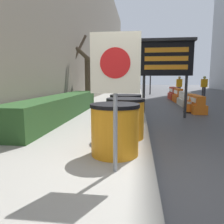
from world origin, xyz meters
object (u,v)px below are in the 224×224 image
warning_sign (115,75)px  traffic_cone_mid (189,104)px  jersey_barrier_white (185,100)px  jersey_barrier_orange_near (195,104)px  barrel_drum_foreground (115,129)px  barrel_drum_back (125,111)px  traffic_cone_near (185,95)px  jersey_barrier_orange_far (178,96)px  jersey_barrier_red_striped (173,94)px  pedestrian_worker (204,85)px  message_board (166,59)px  traffic_light_near_curb (151,62)px  pedestrian_passerby (179,85)px  barrel_drum_middle (125,118)px

warning_sign → traffic_cone_mid: bearing=70.0°
jersey_barrier_white → jersey_barrier_orange_near: bearing=-90.0°
barrel_drum_foreground → warning_sign: 1.15m
barrel_drum_back → jersey_barrier_white: barrel_drum_back is taller
barrel_drum_back → traffic_cone_near: size_ratio=1.29×
jersey_barrier_orange_far → jersey_barrier_red_striped: size_ratio=0.86×
traffic_cone_near → jersey_barrier_orange_near: bearing=-97.2°
barrel_drum_foreground → pedestrian_worker: size_ratio=0.52×
message_board → traffic_cone_mid: (1.24, 1.38, -1.82)m
pedestrian_worker → traffic_light_near_curb: bearing=134.4°
barrel_drum_back → message_board: 3.31m
pedestrian_passerby → traffic_cone_mid: bearing=81.1°
jersey_barrier_white → traffic_cone_near: size_ratio=2.78×
jersey_barrier_white → message_board: bearing=-111.3°
jersey_barrier_orange_far → traffic_light_near_curb: (-1.44, 6.95, 2.67)m
barrel_drum_foreground → traffic_cone_mid: 6.71m
jersey_barrier_white → traffic_light_near_curb: bearing=99.0°
traffic_cone_mid → barrel_drum_middle: bearing=-116.1°
traffic_cone_mid → jersey_barrier_orange_far: bearing=86.2°
jersey_barrier_orange_near → jersey_barrier_red_striped: jersey_barrier_red_striped is taller
warning_sign → traffic_light_near_curb: size_ratio=0.45×
jersey_barrier_red_striped → pedestrian_passerby: pedestrian_passerby is taller
jersey_barrier_red_striped → traffic_cone_near: jersey_barrier_red_striped is taller
barrel_drum_middle → jersey_barrier_red_striped: bearing=76.6°
message_board → jersey_barrier_orange_far: message_board is taller
pedestrian_worker → traffic_cone_near: bearing=-142.0°
traffic_cone_near → traffic_light_near_curb: (-2.24, 5.08, 2.71)m
message_board → traffic_cone_near: bearing=73.6°
barrel_drum_middle → pedestrian_passerby: pedestrian_passerby is taller
barrel_drum_middle → pedestrian_worker: bearing=68.2°
barrel_drum_back → traffic_light_near_curb: traffic_light_near_curb is taller
message_board → jersey_barrier_red_striped: 8.43m
barrel_drum_foreground → traffic_light_near_curb: (1.48, 17.87, 2.45)m
traffic_cone_near → warning_sign: bearing=-105.1°
jersey_barrier_white → traffic_light_near_curb: size_ratio=0.45×
jersey_barrier_white → pedestrian_passerby: 6.68m
barrel_drum_foreground → barrel_drum_middle: size_ratio=1.00×
jersey_barrier_red_striped → traffic_cone_near: size_ratio=2.79×
barrel_drum_middle → jersey_barrier_white: size_ratio=0.46×
barrel_drum_foreground → jersey_barrier_orange_far: barrel_drum_foreground is taller
warning_sign → traffic_cone_near: bearing=74.9°
message_board → pedestrian_passerby: size_ratio=1.70×
jersey_barrier_white → jersey_barrier_red_striped: jersey_barrier_red_striped is taller
jersey_barrier_white → traffic_cone_mid: 2.63m
barrel_drum_foreground → traffic_cone_mid: barrel_drum_foreground is taller
jersey_barrier_red_striped → traffic_light_near_curb: size_ratio=0.45×
jersey_barrier_red_striped → pedestrian_worker: 3.43m
traffic_cone_mid → traffic_light_near_curb: (-1.12, 11.69, 2.68)m
traffic_light_near_curb → jersey_barrier_orange_near: bearing=-82.8°
barrel_drum_back → jersey_barrier_orange_far: 9.17m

